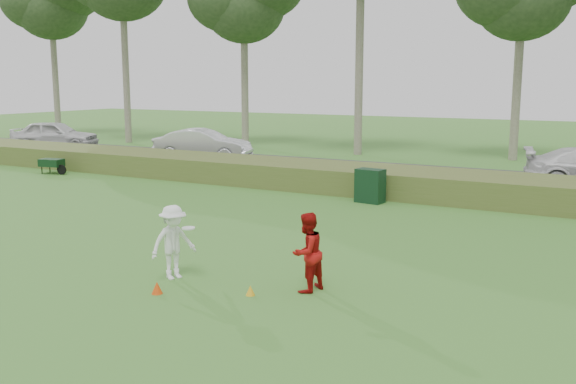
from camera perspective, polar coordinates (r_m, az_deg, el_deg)
The scene contains 12 objects.
ground at distance 13.13m, azimuth -8.50°, elevation -8.25°, with size 120.00×120.00×0.00m, color #326E24.
reed_strip at distance 23.46m, azimuth 9.43°, elevation 0.91°, with size 80.00×3.00×0.90m, color #475923.
park_road at distance 28.24m, azimuth 12.78°, elevation 1.45°, with size 80.00×6.00×0.06m, color #2D2D2D.
tree_0 at distance 50.61m, azimuth -20.35°, elevation 15.73°, with size 6.76×6.76×13.00m.
player_white at distance 13.46m, azimuth -10.16°, elevation -4.42°, with size 1.00×1.15×1.55m.
player_red at distance 12.47m, azimuth 1.70°, elevation -5.38°, with size 0.76×0.59×1.57m, color #A4100E.
cone_orange at distance 12.76m, azimuth -11.57°, elevation -8.34°, with size 0.22×0.22×0.24m, color #DB430B.
cone_yellow at distance 12.44m, azimuth -3.37°, elevation -8.72°, with size 0.18×0.18×0.20m, color gold.
utility_cabinet at distance 21.69m, azimuth 7.31°, elevation 0.55°, with size 0.91×0.57×1.14m, color black.
wheelbarrow at distance 30.01m, azimuth -20.24°, elevation 2.42°, with size 1.36×0.78×0.66m.
car_left at distance 40.13m, azimuth -20.02°, elevation 4.79°, with size 1.98×4.92×1.68m, color silver.
car_mid at distance 32.60m, azimuth -7.57°, elevation 4.18°, with size 1.69×4.84×1.59m, color silver.
Camera 1 is at (7.61, -9.90, 4.07)m, focal length 40.00 mm.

